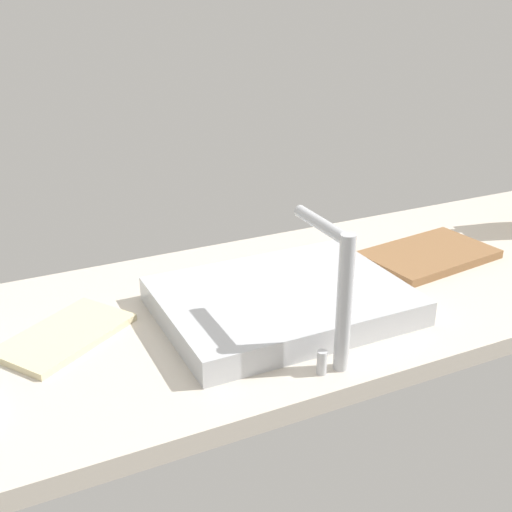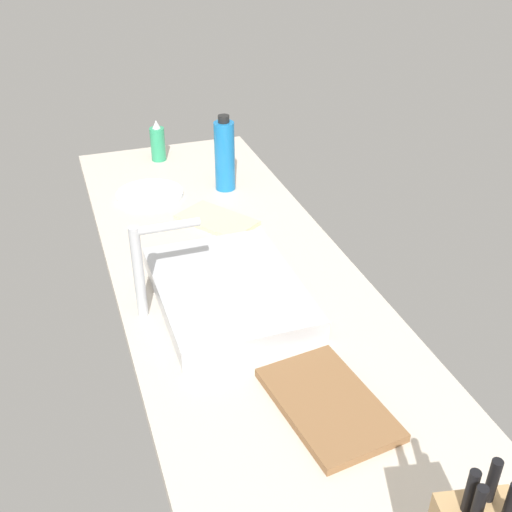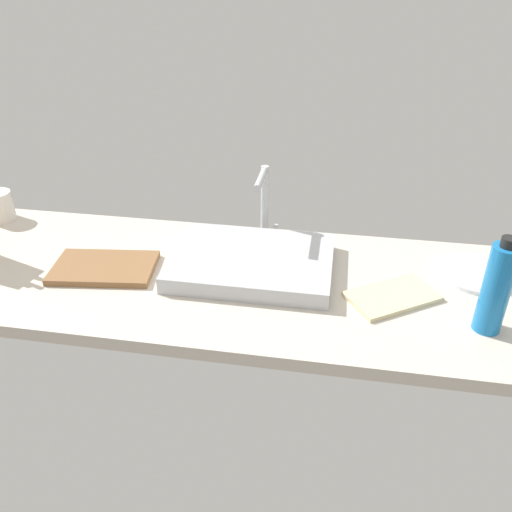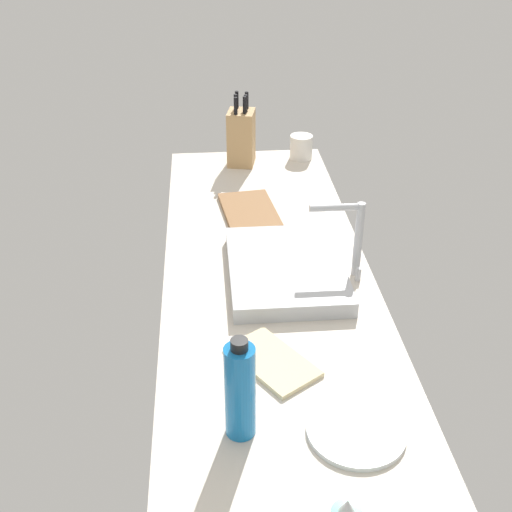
{
  "view_description": "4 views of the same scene",
  "coord_description": "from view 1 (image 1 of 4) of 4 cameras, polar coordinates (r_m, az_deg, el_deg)",
  "views": [
    {
      "loc": [
        47.46,
        97.69,
        60.94
      ],
      "look_at": [
        -0.3,
        -1.04,
        12.92
      ],
      "focal_mm": 45.42,
      "sensor_mm": 36.0,
      "label": 1
    },
    {
      "loc": [
        -121.25,
        38.6,
        90.76
      ],
      "look_at": [
        -0.36,
        -2.87,
        12.44
      ],
      "focal_mm": 44.19,
      "sensor_mm": 36.0,
      "label": 2
    },
    {
      "loc": [
        19.15,
        -116.91,
        80.39
      ],
      "look_at": [
        -0.64,
        -0.73,
        11.27
      ],
      "focal_mm": 36.58,
      "sensor_mm": 36.0,
      "label": 3
    },
    {
      "loc": [
        153.41,
        -16.82,
        105.37
      ],
      "look_at": [
        -3.26,
        -3.66,
        10.4
      ],
      "focal_mm": 45.4,
      "sensor_mm": 36.0,
      "label": 4
    }
  ],
  "objects": [
    {
      "name": "countertop_slab",
      "position": [
        1.24,
        0.09,
        -4.94
      ],
      "size": [
        198.24,
        60.64,
        3.5
      ],
      "primitive_type": "cube",
      "color": "beige",
      "rests_on": "ground"
    },
    {
      "name": "sink_basin",
      "position": [
        1.19,
        2.32,
        -3.96
      ],
      "size": [
        44.08,
        32.66,
        4.68
      ],
      "primitive_type": "cube",
      "color": "#B7BABF",
      "rests_on": "countertop_slab"
    },
    {
      "name": "faucet",
      "position": [
        1.0,
        7.12,
        -2.47
      ],
      "size": [
        5.5,
        15.61,
        22.82
      ],
      "color": "#B7BABF",
      "rests_on": "countertop_slab"
    },
    {
      "name": "cutting_board",
      "position": [
        1.47,
        14.98,
        0.1
      ],
      "size": [
        29.74,
        20.64,
        1.8
      ],
      "primitive_type": "cube",
      "rotation": [
        0.0,
        0.0,
        0.12
      ],
      "color": "brown",
      "rests_on": "countertop_slab"
    },
    {
      "name": "dish_towel",
      "position": [
        1.16,
        -16.46,
        -6.7
      ],
      "size": [
        25.78,
        23.17,
        1.2
      ],
      "primitive_type": "cube",
      "rotation": [
        0.0,
        0.0,
        0.59
      ],
      "color": "beige",
      "rests_on": "countertop_slab"
    }
  ]
}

